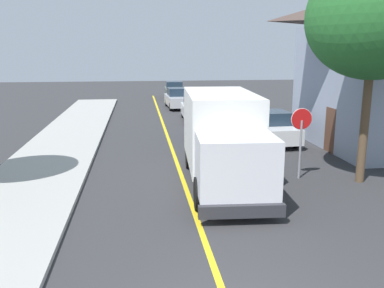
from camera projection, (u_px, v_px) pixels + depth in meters
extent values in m
cube|color=gold|center=(179.00, 169.00, 16.72)|extent=(0.16, 56.00, 0.01)
cube|color=silver|center=(220.00, 127.00, 15.34)|extent=(2.69, 5.13, 2.60)
cube|color=silver|center=(236.00, 164.00, 12.04)|extent=(2.39, 2.13, 1.70)
cube|color=#1E2D3D|center=(242.00, 160.00, 11.08)|extent=(2.04, 0.20, 0.75)
cube|color=#2D2D33|center=(242.00, 211.00, 11.22)|extent=(2.41, 0.34, 0.36)
cylinder|color=black|center=(268.00, 192.00, 12.52)|extent=(0.36, 1.02, 1.00)
cylinder|color=black|center=(199.00, 193.00, 12.37)|extent=(0.36, 1.02, 1.00)
cylinder|color=black|center=(240.00, 155.00, 16.94)|extent=(0.36, 1.02, 1.00)
cylinder|color=black|center=(190.00, 156.00, 16.80)|extent=(0.36, 1.02, 1.00)
cube|color=#2D4793|center=(216.00, 127.00, 22.31)|extent=(1.87, 4.43, 0.76)
cube|color=#1E2D3D|center=(215.00, 114.00, 22.30)|extent=(1.61, 1.82, 0.64)
cylinder|color=black|center=(236.00, 138.00, 21.14)|extent=(0.23, 0.64, 0.64)
cylinder|color=black|center=(206.00, 139.00, 20.91)|extent=(0.23, 0.64, 0.64)
cylinder|color=black|center=(224.00, 128.00, 23.85)|extent=(0.23, 0.64, 0.64)
cylinder|color=black|center=(197.00, 129.00, 23.63)|extent=(0.23, 0.64, 0.64)
cube|color=silver|center=(196.00, 111.00, 28.12)|extent=(1.91, 4.44, 0.76)
cube|color=#1E2D3D|center=(196.00, 101.00, 28.11)|extent=(1.63, 1.84, 0.64)
cylinder|color=black|center=(211.00, 119.00, 26.91)|extent=(0.24, 0.65, 0.64)
cylinder|color=black|center=(187.00, 119.00, 26.75)|extent=(0.24, 0.65, 0.64)
cylinder|color=black|center=(205.00, 113.00, 29.64)|extent=(0.24, 0.65, 0.64)
cylinder|color=black|center=(183.00, 113.00, 29.48)|extent=(0.24, 0.65, 0.64)
cube|color=#B7B7BC|center=(178.00, 100.00, 34.22)|extent=(2.00, 4.48, 0.76)
cube|color=#1E2D3D|center=(178.00, 92.00, 34.21)|extent=(1.66, 1.87, 0.64)
cylinder|color=black|center=(190.00, 106.00, 33.07)|extent=(0.25, 0.65, 0.64)
cylinder|color=black|center=(171.00, 107.00, 32.80)|extent=(0.25, 0.65, 0.64)
cylinder|color=black|center=(185.00, 102.00, 35.78)|extent=(0.25, 0.65, 0.64)
cylinder|color=black|center=(167.00, 102.00, 35.51)|extent=(0.25, 0.65, 0.64)
cube|color=#4C564C|center=(174.00, 92.00, 41.39)|extent=(1.92, 4.45, 0.76)
cube|color=#1E2D3D|center=(174.00, 85.00, 41.38)|extent=(1.63, 1.84, 0.64)
cylinder|color=black|center=(183.00, 96.00, 40.17)|extent=(0.24, 0.65, 0.64)
cylinder|color=black|center=(167.00, 97.00, 40.02)|extent=(0.24, 0.65, 0.64)
cylinder|color=black|center=(181.00, 94.00, 42.91)|extent=(0.24, 0.65, 0.64)
cylinder|color=black|center=(166.00, 94.00, 42.75)|extent=(0.24, 0.65, 0.64)
cube|color=silver|center=(270.00, 130.00, 21.40)|extent=(1.99, 4.47, 0.76)
cube|color=#1E2D3D|center=(272.00, 117.00, 21.10)|extent=(1.66, 1.87, 0.64)
cylinder|color=black|center=(247.00, 132.00, 22.69)|extent=(0.25, 0.65, 0.64)
cylinder|color=black|center=(274.00, 131.00, 22.95)|extent=(0.25, 0.65, 0.64)
cylinder|color=black|center=(265.00, 143.00, 19.98)|extent=(0.25, 0.65, 0.64)
cylinder|color=black|center=(295.00, 142.00, 20.25)|extent=(0.25, 0.65, 0.64)
cylinder|color=gray|center=(300.00, 150.00, 15.27)|extent=(0.08, 0.08, 2.20)
cylinder|color=red|center=(302.00, 119.00, 15.04)|extent=(0.76, 0.03, 0.76)
cylinder|color=white|center=(302.00, 119.00, 15.06)|extent=(0.80, 0.02, 0.80)
cube|color=brown|center=(331.00, 130.00, 19.31)|extent=(0.10, 1.00, 2.10)
cylinder|color=brown|center=(364.00, 131.00, 14.69)|extent=(0.30, 0.30, 3.81)
ellipsoid|color=#236028|center=(375.00, 18.00, 13.83)|extent=(4.60, 4.60, 4.14)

